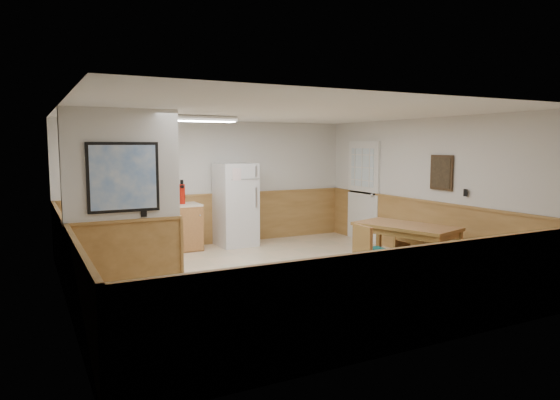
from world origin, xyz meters
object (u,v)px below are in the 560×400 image
dining_bench (434,245)px  dining_chair (369,249)px  soap_bottle (106,201)px  dining_table (406,231)px  fire_extinguisher (182,193)px  refrigerator (236,205)px

dining_bench → dining_chair: 1.67m
soap_bottle → dining_table: bearing=-38.0°
fire_extinguisher → soap_bottle: size_ratio=1.87×
dining_bench → soap_bottle: bearing=147.2°
refrigerator → dining_bench: size_ratio=0.96×
dining_bench → dining_chair: dining_chair is taller
dining_bench → fire_extinguisher: 4.70m
refrigerator → dining_chair: bearing=-80.8°
refrigerator → dining_bench: refrigerator is taller
dining_bench → refrigerator: bearing=127.3°
refrigerator → fire_extinguisher: 1.12m
fire_extinguisher → dining_bench: bearing=-48.6°
fire_extinguisher → soap_bottle: fire_extinguisher is taller
dining_table → fire_extinguisher: bearing=113.4°
dining_table → soap_bottle: soap_bottle is taller
soap_bottle → dining_bench: bearing=-33.2°
dining_table → fire_extinguisher: size_ratio=3.83×
dining_table → dining_chair: size_ratio=2.08×
dining_chair → fire_extinguisher: bearing=121.5°
dining_bench → soap_bottle: soap_bottle is taller
refrigerator → dining_chair: 3.51m
dining_chair → soap_bottle: 4.75m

